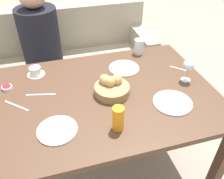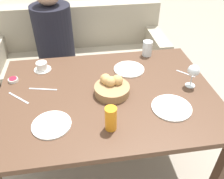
% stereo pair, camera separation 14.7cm
% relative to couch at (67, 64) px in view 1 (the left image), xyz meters
% --- Properties ---
extents(ground_plane, '(10.00, 10.00, 0.00)m').
position_rel_couch_xyz_m(ground_plane, '(0.15, -1.12, -0.32)').
color(ground_plane, gray).
extents(dining_table, '(1.36, 0.99, 0.75)m').
position_rel_couch_xyz_m(dining_table, '(0.15, -1.12, 0.33)').
color(dining_table, '#4C3323').
rests_on(dining_table, ground_plane).
extents(couch, '(1.77, 0.70, 0.89)m').
position_rel_couch_xyz_m(couch, '(0.00, 0.00, 0.00)').
color(couch, '#9E937F').
rests_on(couch, ground_plane).
extents(seated_person, '(0.36, 0.46, 1.23)m').
position_rel_couch_xyz_m(seated_person, '(-0.22, -0.15, 0.20)').
color(seated_person, '#23232D').
rests_on(seated_person, ground_plane).
extents(bread_basket, '(0.22, 0.22, 0.11)m').
position_rel_couch_xyz_m(bread_basket, '(0.18, -1.12, 0.47)').
color(bread_basket, '#99754C').
rests_on(bread_basket, dining_table).
extents(plate_near_left, '(0.21, 0.21, 0.01)m').
position_rel_couch_xyz_m(plate_near_left, '(-0.18, -1.36, 0.43)').
color(plate_near_left, white).
rests_on(plate_near_left, dining_table).
extents(plate_near_right, '(0.23, 0.23, 0.01)m').
position_rel_couch_xyz_m(plate_near_right, '(0.50, -1.33, 0.43)').
color(plate_near_right, white).
rests_on(plate_near_right, dining_table).
extents(plate_far_center, '(0.22, 0.22, 0.01)m').
position_rel_couch_xyz_m(plate_far_center, '(0.34, -0.88, 0.43)').
color(plate_far_center, white).
rests_on(plate_far_center, dining_table).
extents(juice_glass, '(0.06, 0.06, 0.14)m').
position_rel_couch_xyz_m(juice_glass, '(0.13, -1.43, 0.50)').
color(juice_glass, orange).
rests_on(juice_glass, dining_table).
extents(water_tumbler, '(0.07, 0.07, 0.12)m').
position_rel_couch_xyz_m(water_tumbler, '(0.53, -0.70, 0.48)').
color(water_tumbler, silver).
rests_on(water_tumbler, dining_table).
extents(wine_glass, '(0.08, 0.08, 0.16)m').
position_rel_couch_xyz_m(wine_glass, '(0.70, -1.13, 0.54)').
color(wine_glass, silver).
rests_on(wine_glass, dining_table).
extents(coffee_cup, '(0.12, 0.12, 0.06)m').
position_rel_couch_xyz_m(coffee_cup, '(-0.27, -0.79, 0.45)').
color(coffee_cup, white).
rests_on(coffee_cup, dining_table).
extents(jam_bowl_berry, '(0.06, 0.06, 0.02)m').
position_rel_couch_xyz_m(jam_bowl_berry, '(-0.46, -0.90, 0.44)').
color(jam_bowl_berry, white).
rests_on(jam_bowl_berry, dining_table).
extents(fork_silver, '(0.18, 0.05, 0.00)m').
position_rel_couch_xyz_m(fork_silver, '(-0.25, -1.03, 0.43)').
color(fork_silver, '#B7B7BC').
rests_on(fork_silver, dining_table).
extents(knife_silver, '(0.14, 0.13, 0.00)m').
position_rel_couch_xyz_m(knife_silver, '(-0.39, -1.09, 0.43)').
color(knife_silver, '#B7B7BC').
rests_on(knife_silver, dining_table).
extents(spoon_coffee, '(0.10, 0.11, 0.00)m').
position_rel_couch_xyz_m(spoon_coffee, '(0.72, -0.99, 0.43)').
color(spoon_coffee, '#B7B7BC').
rests_on(spoon_coffee, dining_table).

